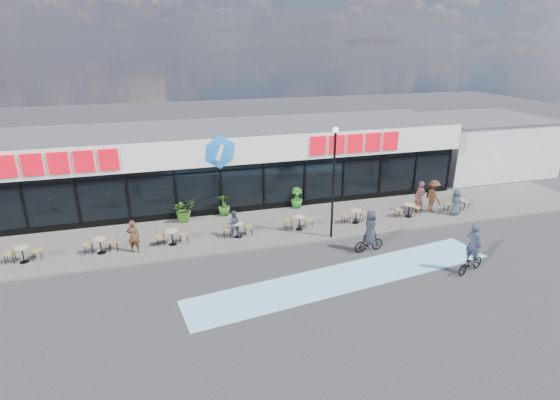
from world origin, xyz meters
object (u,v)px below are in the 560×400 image
pedestrian_a (420,197)px  cyclist_b (370,235)px  pedestrian_b (433,196)px  cyclist_a (472,256)px  lamp_post (334,174)px  patron_right (233,224)px  potted_plant_right (297,198)px  potted_plant_left (184,210)px  pedestrian_c (456,202)px  potted_plant_mid (224,205)px  patron_left (134,236)px

pedestrian_a → cyclist_b: bearing=-69.4°
pedestrian_b → cyclist_a: cyclist_a is taller
lamp_post → patron_right: bearing=163.7°
potted_plant_right → pedestrian_a: pedestrian_a is taller
potted_plant_left → cyclist_a: bearing=-38.4°
pedestrian_c → pedestrian_b: bearing=-53.0°
pedestrian_b → potted_plant_mid: bearing=75.2°
cyclist_a → cyclist_b: size_ratio=1.08×
potted_plant_mid → pedestrian_c: (12.69, -3.59, 0.14)m
potted_plant_left → pedestrian_a: 13.37m
potted_plant_right → pedestrian_b: (7.40, -2.74, 0.32)m
pedestrian_a → cyclist_a: size_ratio=0.82×
potted_plant_mid → pedestrian_a: (10.91, -2.69, 0.31)m
lamp_post → pedestrian_c: lamp_post is taller
potted_plant_right → pedestrian_c: (8.33, -3.61, 0.15)m
patron_left → pedestrian_c: bearing=-167.4°
potted_plant_right → pedestrian_a: 7.09m
lamp_post → patron_right: 5.58m
potted_plant_right → cyclist_a: bearing=-62.7°
patron_left → pedestrian_b: 16.57m
pedestrian_c → cyclist_a: cyclist_a is taller
potted_plant_left → cyclist_b: 10.13m
pedestrian_a → pedestrian_c: (1.79, -0.91, -0.16)m
pedestrian_a → pedestrian_b: pedestrian_b is taller
potted_plant_left → patron_right: (2.23, -2.79, 0.03)m
pedestrian_b → cyclist_a: size_ratio=0.83×
potted_plant_left → pedestrian_c: size_ratio=0.88×
potted_plant_right → cyclist_a: cyclist_a is taller
cyclist_b → pedestrian_c: bearing=21.7°
patron_right → potted_plant_mid: bearing=-83.3°
lamp_post → pedestrian_b: (7.02, 1.70, -2.36)m
lamp_post → pedestrian_b: bearing=13.6°
patron_right → pedestrian_c: pedestrian_c is taller
potted_plant_left → cyclist_b: (8.13, -6.05, 0.11)m
lamp_post → cyclist_b: size_ratio=2.68×
patron_right → lamp_post: bearing=170.5°
patron_right → pedestrian_b: pedestrian_b is taller
potted_plant_left → patron_left: size_ratio=0.84×
potted_plant_mid → pedestrian_b: bearing=-13.0°
potted_plant_right → potted_plant_mid: bearing=-179.7°
patron_right → pedestrian_a: size_ratio=0.76×
potted_plant_right → pedestrian_b: 7.90m
cyclist_a → pedestrian_a: bearing=75.4°
potted_plant_right → potted_plant_left: bearing=-177.7°
potted_plant_left → pedestrian_b: bearing=-10.0°
patron_right → pedestrian_a: (10.91, 0.35, 0.22)m
patron_right → pedestrian_a: bearing=-171.3°
pedestrian_a → cyclist_b: (-5.02, -3.61, -0.14)m
lamp_post → pedestrian_a: (6.17, 1.74, -2.37)m
pedestrian_b → cyclist_a: (-2.58, -6.59, -0.25)m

